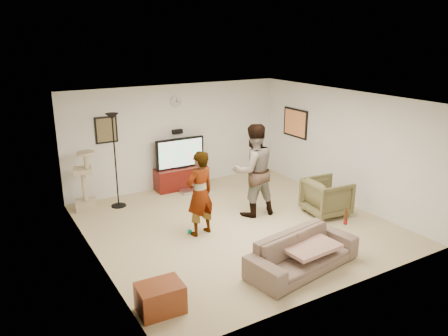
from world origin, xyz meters
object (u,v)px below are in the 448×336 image
tv (180,153)px  floor_lamp (115,161)px  sofa (303,253)px  cat_tree (84,181)px  armchair (327,197)px  side_table (160,298)px  person_left (200,194)px  tv_stand (181,178)px  beer_bottle (346,217)px  person_right (253,170)px

tv → floor_lamp: size_ratio=0.60×
tv → sofa: bearing=-89.5°
cat_tree → armchair: cat_tree is taller
sofa → side_table: sofa is taller
person_left → tv_stand: bearing=-118.3°
person_left → side_table: (-1.59, -1.87, -0.61)m
beer_bottle → armchair: (0.99, 1.48, -0.32)m
person_left → person_right: person_right is taller
floor_lamp → sofa: size_ratio=1.05×
person_right → cat_tree: bearing=-28.9°
floor_lamp → tv_stand: bearing=12.6°
floor_lamp → armchair: (3.63, -2.64, -0.65)m
sofa → armchair: bearing=28.9°
floor_lamp → side_table: 4.15m
tv_stand → sofa: (0.04, -4.50, 0.02)m
armchair → side_table: bearing=114.0°
person_right → armchair: 1.65m
floor_lamp → side_table: bearing=-99.6°
cat_tree → side_table: cat_tree is taller
tv_stand → floor_lamp: bearing=-167.4°
floor_lamp → cat_tree: size_ratio=1.59×
tv → cat_tree: cat_tree is taller
tv → tv_stand: bearing=0.0°
tv_stand → side_table: bearing=-118.4°
cat_tree → side_table: size_ratio=2.12×
armchair → sofa: bearing=134.4°
tv → cat_tree: bearing=-175.4°
person_right → sofa: (-0.56, -2.26, -0.68)m
person_right → beer_bottle: size_ratio=7.72×
tv_stand → person_left: 2.69m
beer_bottle → tv_stand: bearing=101.8°
person_left → armchair: person_left is taller
tv_stand → beer_bottle: 4.62m
armchair → side_table: size_ratio=1.37×
tv_stand → person_left: bearing=-107.1°
tv_stand → side_table: tv_stand is taller
beer_bottle → tv: bearing=101.8°
person_right → side_table: bearing=41.8°
tv → beer_bottle: tv is taller
armchair → tv_stand: bearing=39.0°
side_table → beer_bottle: bearing=-1.9°
person_left → person_right: size_ratio=0.84×
tv → sofa: (0.04, -4.50, -0.60)m
person_left → side_table: size_ratio=2.65×
tv → person_right: bearing=-74.9°
tv_stand → person_right: (0.60, -2.23, 0.70)m
tv_stand → armchair: (1.94, -3.02, 0.12)m
floor_lamp → person_left: size_ratio=1.27×
person_left → beer_bottle: 2.62m
armchair → side_table: 4.52m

